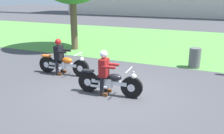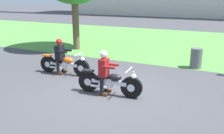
{
  "view_description": "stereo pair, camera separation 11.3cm",
  "coord_description": "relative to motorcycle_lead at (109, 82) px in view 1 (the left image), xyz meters",
  "views": [
    {
      "loc": [
        3.21,
        -6.67,
        3.01
      ],
      "look_at": [
        0.15,
        0.03,
        0.85
      ],
      "focal_mm": 39.22,
      "sensor_mm": 36.0,
      "label": 1
    },
    {
      "loc": [
        3.31,
        -6.62,
        3.01
      ],
      "look_at": [
        0.15,
        0.03,
        0.85
      ],
      "focal_mm": 39.22,
      "sensor_mm": 36.0,
      "label": 2
    }
  ],
  "objects": [
    {
      "name": "ground",
      "position": [
        -0.15,
        0.17,
        -0.4
      ],
      "size": [
        120.0,
        120.0,
        0.0
      ],
      "primitive_type": "plane",
      "color": "#424247"
    },
    {
      "name": "grass_verge",
      "position": [
        -0.15,
        9.92,
        -0.4
      ],
      "size": [
        60.0,
        12.0,
        0.01
      ],
      "primitive_type": "cube",
      "color": "#549342",
      "rests_on": "ground"
    },
    {
      "name": "motorcycle_lead",
      "position": [
        0.0,
        0.0,
        0.0
      ],
      "size": [
        2.13,
        0.66,
        0.89
      ],
      "rotation": [
        0.0,
        0.0,
        0.07
      ],
      "color": "black",
      "rests_on": "ground"
    },
    {
      "name": "trash_can",
      "position": [
        2.06,
        4.24,
        0.03
      ],
      "size": [
        0.49,
        0.49,
        0.86
      ],
      "primitive_type": "cylinder",
      "color": "#595E5B",
      "rests_on": "ground"
    },
    {
      "name": "rider_lead",
      "position": [
        -0.17,
        -0.01,
        0.42
      ],
      "size": [
        0.57,
        0.48,
        1.42
      ],
      "rotation": [
        0.0,
        0.0,
        0.07
      ],
      "color": "black",
      "rests_on": "ground"
    },
    {
      "name": "rider_follow",
      "position": [
        -2.69,
        1.11,
        0.42
      ],
      "size": [
        0.57,
        0.48,
        1.41
      ],
      "rotation": [
        0.0,
        0.0,
        0.07
      ],
      "color": "black",
      "rests_on": "ground"
    },
    {
      "name": "motorcycle_follow",
      "position": [
        -2.52,
        1.12,
        -0.0
      ],
      "size": [
        2.19,
        0.66,
        0.89
      ],
      "rotation": [
        0.0,
        0.0,
        0.07
      ],
      "color": "black",
      "rests_on": "ground"
    }
  ]
}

